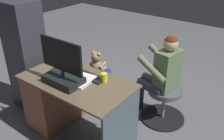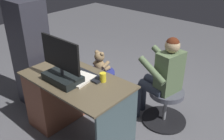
{
  "view_description": "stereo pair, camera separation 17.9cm",
  "coord_description": "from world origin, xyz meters",
  "px_view_note": "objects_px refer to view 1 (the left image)",
  "views": [
    {
      "loc": [
        -1.7,
        1.96,
        2.08
      ],
      "look_at": [
        -0.21,
        -0.01,
        0.8
      ],
      "focal_mm": 39.82,
      "sensor_mm": 36.0,
      "label": 1
    },
    {
      "loc": [
        -1.84,
        1.85,
        2.08
      ],
      "look_at": [
        -0.21,
        -0.01,
        0.8
      ],
      "focal_mm": 39.82,
      "sensor_mm": 36.0,
      "label": 2
    }
  ],
  "objects_px": {
    "monitor": "(63,71)",
    "computer_mouse": "(71,68)",
    "office_chair_teddy": "(97,84)",
    "keyboard": "(88,76)",
    "cup": "(104,78)",
    "tv_remote": "(54,70)",
    "teddy_bear": "(97,63)",
    "person": "(161,72)",
    "visitor_chair": "(164,103)",
    "desk": "(59,98)"
  },
  "relations": [
    {
      "from": "office_chair_teddy",
      "to": "monitor",
      "type": "bearing_deg",
      "value": 107.37
    },
    {
      "from": "desk",
      "to": "computer_mouse",
      "type": "relative_size",
      "value": 13.0
    },
    {
      "from": "cup",
      "to": "computer_mouse",
      "type": "bearing_deg",
      "value": -0.2
    },
    {
      "from": "monitor",
      "to": "visitor_chair",
      "type": "height_order",
      "value": "monitor"
    },
    {
      "from": "tv_remote",
      "to": "visitor_chair",
      "type": "xyz_separation_m",
      "value": [
        -1.01,
        -0.87,
        -0.52
      ]
    },
    {
      "from": "desk",
      "to": "monitor",
      "type": "xyz_separation_m",
      "value": [
        -0.27,
        0.12,
        0.5
      ]
    },
    {
      "from": "cup",
      "to": "person",
      "type": "xyz_separation_m",
      "value": [
        -0.31,
        -0.71,
        -0.14
      ]
    },
    {
      "from": "keyboard",
      "to": "visitor_chair",
      "type": "bearing_deg",
      "value": -128.58
    },
    {
      "from": "cup",
      "to": "teddy_bear",
      "type": "height_order",
      "value": "cup"
    },
    {
      "from": "keyboard",
      "to": "teddy_bear",
      "type": "distance_m",
      "value": 0.71
    },
    {
      "from": "computer_mouse",
      "to": "monitor",
      "type": "bearing_deg",
      "value": 121.19
    },
    {
      "from": "cup",
      "to": "office_chair_teddy",
      "type": "height_order",
      "value": "cup"
    },
    {
      "from": "tv_remote",
      "to": "teddy_bear",
      "type": "xyz_separation_m",
      "value": [
        -0.05,
        -0.7,
        -0.17
      ]
    },
    {
      "from": "tv_remote",
      "to": "teddy_bear",
      "type": "relative_size",
      "value": 0.48
    },
    {
      "from": "tv_remote",
      "to": "office_chair_teddy",
      "type": "relative_size",
      "value": 0.28
    },
    {
      "from": "cup",
      "to": "tv_remote",
      "type": "distance_m",
      "value": 0.64
    },
    {
      "from": "monitor",
      "to": "keyboard",
      "type": "height_order",
      "value": "monitor"
    },
    {
      "from": "visitor_chair",
      "to": "person",
      "type": "distance_m",
      "value": 0.43
    },
    {
      "from": "tv_remote",
      "to": "keyboard",
      "type": "bearing_deg",
      "value": -173.21
    },
    {
      "from": "computer_mouse",
      "to": "tv_remote",
      "type": "height_order",
      "value": "computer_mouse"
    },
    {
      "from": "computer_mouse",
      "to": "person",
      "type": "height_order",
      "value": "person"
    },
    {
      "from": "person",
      "to": "desk",
      "type": "bearing_deg",
      "value": 44.24
    },
    {
      "from": "keyboard",
      "to": "office_chair_teddy",
      "type": "xyz_separation_m",
      "value": [
        0.37,
        -0.57,
        -0.51
      ]
    },
    {
      "from": "monitor",
      "to": "office_chair_teddy",
      "type": "bearing_deg",
      "value": -72.63
    },
    {
      "from": "visitor_chair",
      "to": "person",
      "type": "xyz_separation_m",
      "value": [
        0.08,
        0.02,
        0.42
      ]
    },
    {
      "from": "cup",
      "to": "person",
      "type": "height_order",
      "value": "person"
    },
    {
      "from": "cup",
      "to": "office_chair_teddy",
      "type": "relative_size",
      "value": 0.19
    },
    {
      "from": "keyboard",
      "to": "teddy_bear",
      "type": "xyz_separation_m",
      "value": [
        0.37,
        -0.58,
        -0.17
      ]
    },
    {
      "from": "monitor",
      "to": "visitor_chair",
      "type": "xyz_separation_m",
      "value": [
        -0.71,
        -1.01,
        -0.65
      ]
    },
    {
      "from": "monitor",
      "to": "keyboard",
      "type": "bearing_deg",
      "value": -113.45
    },
    {
      "from": "desk",
      "to": "monitor",
      "type": "relative_size",
      "value": 2.26
    },
    {
      "from": "office_chair_teddy",
      "to": "teddy_bear",
      "type": "distance_m",
      "value": 0.34
    },
    {
      "from": "cup",
      "to": "keyboard",
      "type": "bearing_deg",
      "value": 6.04
    },
    {
      "from": "teddy_bear",
      "to": "person",
      "type": "bearing_deg",
      "value": -170.1
    },
    {
      "from": "office_chair_teddy",
      "to": "keyboard",
      "type": "bearing_deg",
      "value": 122.94
    },
    {
      "from": "monitor",
      "to": "tv_remote",
      "type": "bearing_deg",
      "value": -23.84
    },
    {
      "from": "cup",
      "to": "visitor_chair",
      "type": "xyz_separation_m",
      "value": [
        -0.39,
        -0.73,
        -0.56
      ]
    },
    {
      "from": "computer_mouse",
      "to": "cup",
      "type": "distance_m",
      "value": 0.49
    },
    {
      "from": "monitor",
      "to": "person",
      "type": "relative_size",
      "value": 0.48
    },
    {
      "from": "monitor",
      "to": "computer_mouse",
      "type": "distance_m",
      "value": 0.35
    },
    {
      "from": "computer_mouse",
      "to": "cup",
      "type": "height_order",
      "value": "cup"
    },
    {
      "from": "keyboard",
      "to": "tv_remote",
      "type": "height_order",
      "value": "keyboard"
    },
    {
      "from": "keyboard",
      "to": "teddy_bear",
      "type": "bearing_deg",
      "value": -57.54
    },
    {
      "from": "keyboard",
      "to": "teddy_bear",
      "type": "relative_size",
      "value": 1.34
    },
    {
      "from": "keyboard",
      "to": "cup",
      "type": "height_order",
      "value": "cup"
    },
    {
      "from": "monitor",
      "to": "cup",
      "type": "height_order",
      "value": "monitor"
    },
    {
      "from": "office_chair_teddy",
      "to": "cup",
      "type": "bearing_deg",
      "value": 136.61
    },
    {
      "from": "teddy_bear",
      "to": "keyboard",
      "type": "bearing_deg",
      "value": 122.46
    },
    {
      "from": "keyboard",
      "to": "computer_mouse",
      "type": "bearing_deg",
      "value": -4.89
    },
    {
      "from": "monitor",
      "to": "cup",
      "type": "xyz_separation_m",
      "value": [
        -0.32,
        -0.28,
        -0.09
      ]
    }
  ]
}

